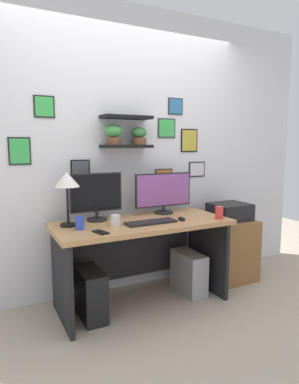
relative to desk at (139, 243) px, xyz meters
name	(u,v)px	position (x,y,z in m)	size (l,w,h in m)	color
ground_plane	(142,303)	(0.00, -0.05, -0.54)	(8.00, 8.00, 0.00)	tan
back_wall_assembly	(122,150)	(0.00, 0.38, 0.82)	(4.40, 0.24, 2.70)	silver
desk	(139,243)	(0.00, 0.00, 0.00)	(1.53, 0.68, 0.75)	tan
monitor_left	(96,196)	(-0.34, 0.16, 0.43)	(0.47, 0.18, 0.42)	black
monitor_right	(163,192)	(0.34, 0.16, 0.42)	(0.59, 0.18, 0.39)	black
keyboard	(151,222)	(0.03, -0.16, 0.22)	(0.44, 0.14, 0.02)	black
computer_mouse	(182,219)	(0.33, -0.18, 0.23)	(0.06, 0.09, 0.03)	black
desk_lamp	(67,183)	(-0.61, 0.06, 0.57)	(0.20, 0.20, 0.44)	black
cell_phone	(101,232)	(-0.45, -0.26, 0.22)	(0.07, 0.14, 0.01)	black
coffee_mug	(115,220)	(-0.26, -0.10, 0.26)	(0.08, 0.08, 0.09)	white
pen_cup	(80,223)	(-0.56, -0.09, 0.26)	(0.07, 0.07, 0.10)	blue
water_cup	(219,213)	(0.67, -0.27, 0.27)	(0.07, 0.07, 0.11)	red
drawer_cabinet	(228,249)	(1.07, 0.06, -0.22)	(0.44, 0.50, 0.63)	brown
printer	(230,211)	(1.07, 0.06, 0.18)	(0.38, 0.34, 0.17)	black
computer_tower_left	(90,294)	(-0.49, -0.09, -0.33)	(0.18, 0.40, 0.40)	black
computer_tower_right	(189,272)	(0.50, -0.04, -0.34)	(0.18, 0.40, 0.39)	#99999E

